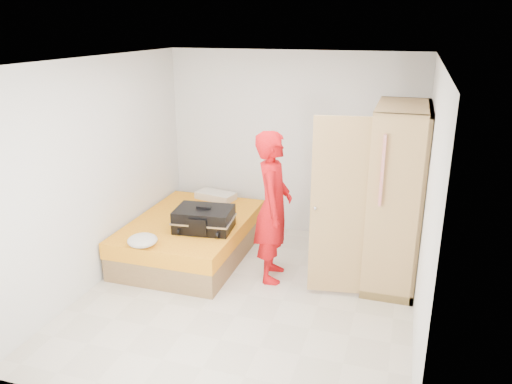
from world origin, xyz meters
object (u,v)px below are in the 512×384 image
(wardrobe, at_px, (391,201))
(person, at_px, (273,207))
(suitcase, at_px, (204,219))
(round_cushion, at_px, (143,240))
(bed, at_px, (191,237))

(wardrobe, height_order, person, wardrobe)
(wardrobe, xyz_separation_m, suitcase, (-2.20, -0.32, -0.36))
(wardrobe, height_order, round_cushion, wardrobe)
(bed, height_order, suitcase, suitcase)
(bed, height_order, person, person)
(bed, distance_m, person, 1.38)
(bed, distance_m, suitcase, 0.55)
(wardrobe, distance_m, suitcase, 2.26)
(suitcase, bearing_deg, wardrobe, 2.35)
(wardrobe, relative_size, suitcase, 2.77)
(suitcase, bearing_deg, bed, 134.36)
(person, distance_m, round_cushion, 1.56)
(wardrobe, height_order, suitcase, wardrobe)
(wardrobe, xyz_separation_m, round_cushion, (-2.69, -0.98, -0.43))
(person, bearing_deg, suitcase, 79.08)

